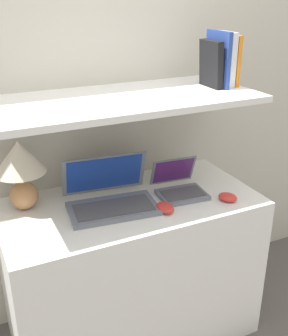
% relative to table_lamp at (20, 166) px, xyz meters
% --- Properties ---
extents(wall_back, '(6.00, 0.05, 2.40)m').
position_rel_table_lamp_xyz_m(wall_back, '(0.45, 0.21, 0.24)').
color(wall_back, beige).
rests_on(wall_back, ground_plane).
extents(desk, '(1.18, 0.59, 0.76)m').
position_rel_table_lamp_xyz_m(desk, '(0.45, -0.15, -0.58)').
color(desk, white).
rests_on(desk, ground_plane).
extents(back_riser, '(1.18, 0.04, 1.20)m').
position_rel_table_lamp_xyz_m(back_riser, '(0.45, 0.17, -0.36)').
color(back_riser, beige).
rests_on(back_riser, ground_plane).
extents(shelf, '(1.18, 0.53, 0.03)m').
position_rel_table_lamp_xyz_m(shelf, '(0.45, -0.08, 0.25)').
color(shelf, white).
rests_on(shelf, back_riser).
extents(table_lamp, '(0.22, 0.22, 0.31)m').
position_rel_table_lamp_xyz_m(table_lamp, '(0.00, 0.00, 0.00)').
color(table_lamp, '#B27A4C').
rests_on(table_lamp, desk).
extents(laptop_large, '(0.42, 0.33, 0.22)m').
position_rel_table_lamp_xyz_m(laptop_large, '(0.35, -0.14, -0.16)').
color(laptop_large, slate).
rests_on(laptop_large, desk).
extents(laptop_small, '(0.24, 0.24, 0.16)m').
position_rel_table_lamp_xyz_m(laptop_small, '(0.69, -0.17, -0.17)').
color(laptop_small, slate).
rests_on(laptop_small, desk).
extents(computer_mouse, '(0.07, 0.10, 0.03)m').
position_rel_table_lamp_xyz_m(computer_mouse, '(0.55, -0.29, -0.19)').
color(computer_mouse, red).
rests_on(computer_mouse, desk).
extents(second_mouse, '(0.10, 0.11, 0.03)m').
position_rel_table_lamp_xyz_m(second_mouse, '(0.85, -0.33, -0.19)').
color(second_mouse, red).
rests_on(second_mouse, desk).
extents(router_box, '(0.10, 0.08, 0.12)m').
position_rel_table_lamp_xyz_m(router_box, '(0.50, 0.07, -0.14)').
color(router_box, black).
rests_on(router_box, desk).
extents(book_orange, '(0.02, 0.13, 0.23)m').
position_rel_table_lamp_xyz_m(book_orange, '(0.99, -0.08, 0.38)').
color(book_orange, orange).
rests_on(book_orange, shelf).
extents(book_white, '(0.04, 0.13, 0.24)m').
position_rel_table_lamp_xyz_m(book_white, '(0.96, -0.08, 0.39)').
color(book_white, silver).
rests_on(book_white, shelf).
extents(book_blue, '(0.02, 0.18, 0.25)m').
position_rel_table_lamp_xyz_m(book_blue, '(0.92, -0.08, 0.39)').
color(book_blue, '#284293').
rests_on(book_blue, shelf).
extents(book_black, '(0.04, 0.15, 0.21)m').
position_rel_table_lamp_xyz_m(book_black, '(0.89, -0.08, 0.37)').
color(book_black, black).
rests_on(book_black, shelf).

